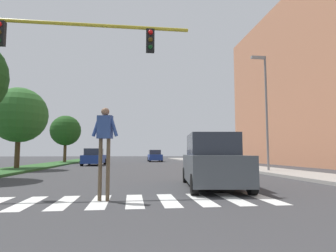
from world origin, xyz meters
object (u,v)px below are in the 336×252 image
at_px(tree_far, 19,115).
at_px(suv_crossing, 212,162).
at_px(sedan_distant, 155,156).
at_px(tree_distant, 66,131).
at_px(sedan_midblock, 94,157).
at_px(pedestrian_performer, 105,138).
at_px(street_lamp_right, 265,102).

xyz_separation_m(tree_far, suv_crossing, (11.43, -12.19, -3.16)).
relative_size(tree_far, sedan_distant, 1.31).
distance_m(tree_distant, sedan_midblock, 8.60).
distance_m(tree_distant, pedestrian_performer, 29.47).
bearing_deg(sedan_midblock, street_lamp_right, -44.50).
distance_m(tree_distant, street_lamp_right, 25.22).
bearing_deg(pedestrian_performer, tree_distant, 104.57).
xyz_separation_m(tree_distant, street_lamp_right, (16.74, -18.86, 0.62)).
xyz_separation_m(tree_distant, pedestrian_performer, (7.39, -28.43, -2.32)).
relative_size(suv_crossing, sedan_distant, 1.04).
bearing_deg(tree_distant, sedan_midblock, -56.92).
relative_size(pedestrian_performer, sedan_midblock, 0.55).
relative_size(tree_distant, pedestrian_performer, 2.29).
height_order(suv_crossing, sedan_midblock, suv_crossing).
bearing_deg(suv_crossing, sedan_distant, 89.38).
distance_m(pedestrian_performer, sedan_midblock, 21.97).
relative_size(street_lamp_right, suv_crossing, 1.56).
bearing_deg(sedan_midblock, tree_distant, 123.08).
xyz_separation_m(street_lamp_right, suv_crossing, (-5.65, -7.09, -3.66)).
bearing_deg(pedestrian_performer, street_lamp_right, 45.69).
relative_size(street_lamp_right, sedan_midblock, 1.67).
relative_size(tree_distant, suv_crossing, 1.19).
xyz_separation_m(tree_distant, suv_crossing, (11.09, -25.95, -3.05)).
height_order(tree_distant, sedan_midblock, tree_distant).
distance_m(tree_far, tree_distant, 13.76).
height_order(tree_far, sedan_midblock, tree_far).
bearing_deg(sedan_distant, pedestrian_performer, -96.99).
xyz_separation_m(tree_far, sedan_midblock, (4.70, 7.07, -3.31)).
xyz_separation_m(tree_far, pedestrian_performer, (7.73, -14.67, -2.43)).
bearing_deg(sedan_midblock, pedestrian_performer, -82.06).
relative_size(tree_far, pedestrian_performer, 2.42).
bearing_deg(sedan_distant, tree_distant, -158.97).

